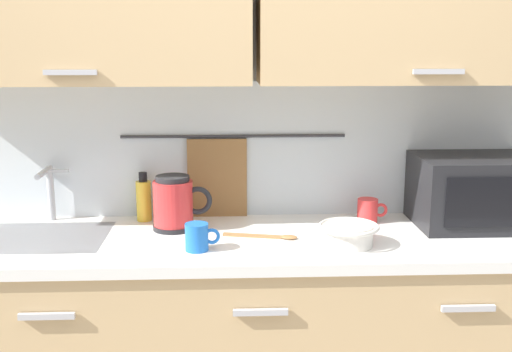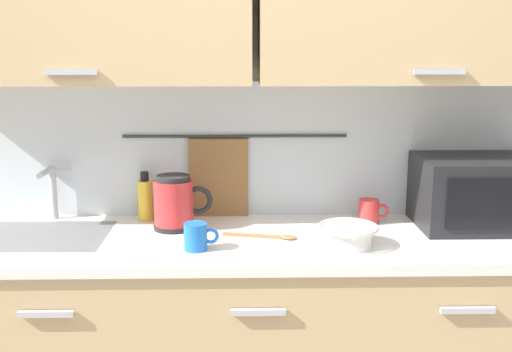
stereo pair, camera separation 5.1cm
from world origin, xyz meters
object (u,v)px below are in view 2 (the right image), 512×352
mug_near_sink (196,237)px  wooden_spoon (269,236)px  electric_kettle (175,203)px  mug_by_kettle (369,211)px  microwave (478,192)px  mixing_bowl (348,234)px  dish_soap_bottle (145,199)px

mug_near_sink → wooden_spoon: mug_near_sink is taller
electric_kettle → mug_by_kettle: 0.76m
microwave → mug_by_kettle: bearing=172.7°
microwave → mug_near_sink: 1.10m
mixing_bowl → mug_by_kettle: mug_by_kettle is taller
dish_soap_bottle → mixing_bowl: size_ratio=0.92×
dish_soap_bottle → mug_by_kettle: (0.89, -0.07, -0.04)m
mug_near_sink → mixing_bowl: 0.53m
electric_kettle → mug_near_sink: size_ratio=1.89×
microwave → electric_kettle: bearing=-179.7°
dish_soap_bottle → mug_near_sink: (0.23, -0.38, -0.04)m
microwave → dish_soap_bottle: microwave is taller
mixing_bowl → mug_by_kettle: size_ratio=1.78×
microwave → wooden_spoon: (-0.81, -0.13, -0.13)m
mixing_bowl → dish_soap_bottle: bearing=155.2°
electric_kettle → mug_by_kettle: electric_kettle is taller
electric_kettle → mixing_bowl: electric_kettle is taller
wooden_spoon → mixing_bowl: bearing=-19.7°
mixing_bowl → mug_near_sink: bearing=-176.9°
mug_near_sink → mug_by_kettle: 0.73m
mug_near_sink → wooden_spoon: 0.29m
mug_by_kettle → electric_kettle: bearing=-175.6°
electric_kettle → mixing_bowl: size_ratio=1.06×
mixing_bowl → wooden_spoon: (-0.27, 0.10, -0.04)m
electric_kettle → dish_soap_bottle: size_ratio=1.16×
electric_kettle → dish_soap_bottle: (-0.13, 0.13, -0.01)m
mixing_bowl → wooden_spoon: bearing=160.3°
electric_kettle → mug_by_kettle: bearing=4.4°
mug_near_sink → mug_by_kettle: size_ratio=1.00×
mixing_bowl → wooden_spoon: 0.29m
microwave → dish_soap_bottle: (-1.30, 0.12, -0.05)m
dish_soap_bottle → mug_by_kettle: 0.89m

